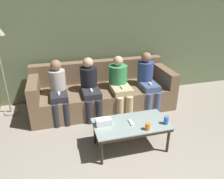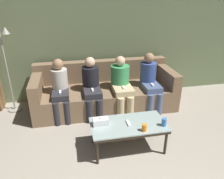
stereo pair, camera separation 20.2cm
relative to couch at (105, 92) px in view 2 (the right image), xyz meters
The scene contains 12 objects.
wall_back 1.14m from the couch, 90.00° to the left, with size 12.00×0.06×2.60m.
couch is the anchor object (origin of this frame).
coffee_table 1.39m from the couch, 85.67° to the right, with size 1.08×0.57×0.43m.
cup_near_left 1.62m from the couch, 80.45° to the right, with size 0.07×0.07×0.10m.
cup_near_right 1.64m from the couch, 69.19° to the right, with size 0.07×0.07×0.11m.
tissue_box 1.36m from the couch, 102.19° to the right, with size 0.22×0.12×0.13m.
game_remote 1.39m from the couch, 85.67° to the right, with size 0.04×0.15×0.02m.
standing_lamp 1.90m from the couch, behind, with size 0.31×0.26×1.61m.
seated_person_left_end 0.92m from the couch, 164.88° to the right, with size 0.31×0.62×1.08m.
seated_person_mid_left 0.45m from the couch, 140.76° to the right, with size 0.31×0.66×1.08m.
seated_person_mid_right 0.45m from the couch, 38.29° to the right, with size 0.35×0.69×1.06m.
seated_person_right_end 0.92m from the couch, 15.01° to the right, with size 0.31×0.65×1.09m.
Camera 2 is at (-0.66, -0.63, 2.16)m, focal length 35.00 mm.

